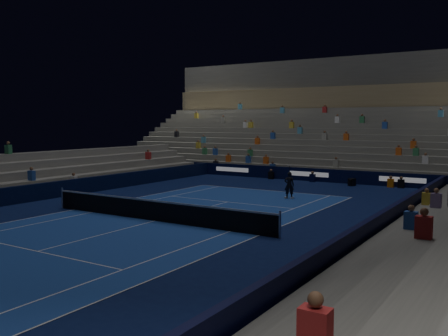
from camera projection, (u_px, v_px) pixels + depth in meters
ground at (155, 221)px, 22.79m from camera, size 90.00×90.00×0.00m
court_surface at (155, 221)px, 22.79m from camera, size 10.97×23.77×0.01m
sponsor_barrier_far at (309, 175)px, 38.31m from camera, size 44.00×0.25×1.00m
sponsor_barrier_east at (363, 236)px, 17.58m from camera, size 0.25×37.00×1.00m
sponsor_barrier_west at (24, 194)px, 27.90m from camera, size 0.25×37.00×1.00m
grandstand_main at (349, 135)px, 45.96m from camera, size 44.00×15.20×11.20m
tennis_net at (155, 210)px, 22.74m from camera, size 12.90×0.10×1.10m
tennis_player at (289, 185)px, 29.43m from camera, size 0.69×0.58×1.62m
broadcast_camera at (352, 182)px, 35.37m from camera, size 0.49×0.89×0.54m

